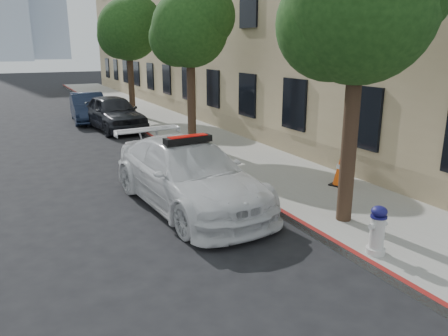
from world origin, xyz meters
name	(u,v)px	position (x,y,z in m)	size (l,w,h in m)	color
ground	(176,217)	(0.00, 0.00, 0.00)	(120.00, 120.00, 0.00)	black
sidewalk	(172,127)	(3.60, 10.00, 0.07)	(3.20, 50.00, 0.15)	gray
curb_strip	(139,130)	(2.06, 10.00, 0.07)	(0.12, 50.00, 0.15)	maroon
building	(232,20)	(9.20, 15.00, 5.00)	(8.00, 36.00, 10.00)	tan
tree_near	(362,5)	(2.93, -2.01, 4.27)	(2.92, 2.82, 5.62)	black
tree_mid	(191,28)	(2.93, 5.99, 4.16)	(2.77, 2.64, 5.43)	black
tree_far	(129,29)	(2.93, 13.99, 4.39)	(3.10, 3.00, 5.81)	black
police_car	(189,174)	(0.54, 0.53, 0.75)	(2.52, 5.33, 1.65)	silver
parked_car_mid	(113,113)	(1.20, 10.86, 0.76)	(1.80, 4.48, 1.53)	black
parked_car_far	(88,107)	(0.61, 13.64, 0.69)	(1.47, 4.20, 1.38)	#141E34
fire_hydrant	(377,230)	(2.35, -3.42, 0.57)	(0.35, 0.33, 0.85)	silver
traffic_cone	(339,172)	(4.34, -0.19, 0.51)	(0.50, 0.50, 0.73)	black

